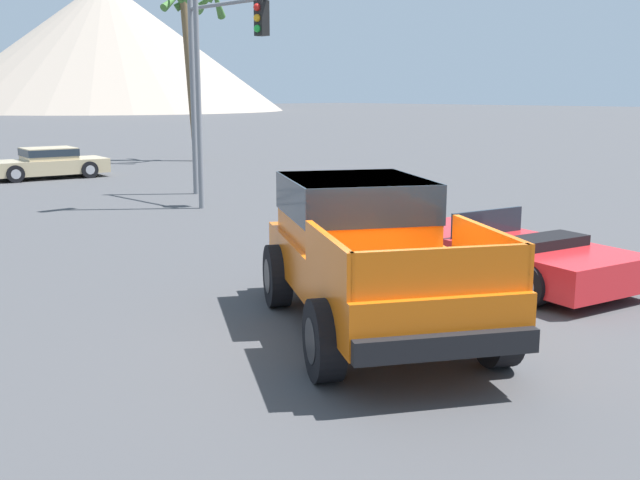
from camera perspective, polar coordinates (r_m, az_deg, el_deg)
The scene contains 7 objects.
ground_plane at distance 9.64m, azimuth 4.77°, elevation -7.36°, with size 320.00×320.00×0.00m, color #424244.
orange_pickup_truck at distance 9.89m, azimuth 3.52°, elevation -0.31°, with size 4.20×5.28×1.91m.
red_convertible_car at distance 12.74m, azimuth 14.08°, elevation -1.05°, with size 2.70×4.63×1.11m.
parked_car_tan at distance 29.03m, azimuth -20.06°, elevation 5.56°, with size 4.37×2.33×1.10m.
traffic_light_main at distance 22.01m, azimuth -7.60°, elevation 13.55°, with size 0.38×3.83×5.73m.
street_lamp_post at distance 20.25m, azimuth -9.42°, elevation 15.88°, with size 0.90×0.24×7.98m.
palm_tree_short at distance 34.83m, azimuth -9.72°, elevation 15.70°, with size 3.10×2.95×7.88m.
Camera 1 is at (-6.87, -6.04, 3.06)m, focal length 42.00 mm.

